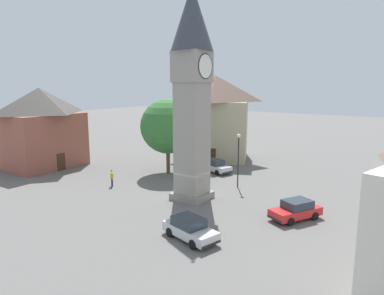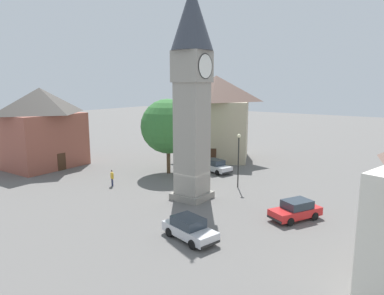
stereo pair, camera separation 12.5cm
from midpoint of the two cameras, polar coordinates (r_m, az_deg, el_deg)
The scene contains 10 objects.
ground_plane at distance 32.52m, azimuth 0.11°, elevation -8.29°, with size 200.00×200.00×0.00m, color #605E5B.
clock_tower at distance 30.85m, azimuth 0.12°, elevation 11.44°, with size 3.65×3.65×18.84m.
car_blue_kerb at distance 41.89m, azimuth 3.91°, elevation -3.01°, with size 2.79×4.44×1.53m.
car_silver_kerb at distance 28.68m, azimuth 16.63°, elevation -9.70°, with size 4.44×3.40×1.53m.
car_red_corner at distance 24.22m, azimuth -0.28°, elevation -13.03°, with size 2.65×4.42×1.53m.
pedestrian at distance 36.98m, azimuth -12.77°, elevation -4.63°, with size 0.33×0.53×1.69m.
tree at distance 40.60m, azimuth -3.82°, elevation 3.46°, with size 6.32×6.32×8.73m.
building_terrace_right at distance 49.06m, azimuth 3.98°, elevation 5.00°, with size 11.22×11.70×11.53m.
building_corner_back at distance 47.80m, azimuth -23.12°, elevation 3.09°, with size 9.37×7.63×9.94m.
lamp_post at distance 35.38m, azimuth 7.68°, elevation -0.80°, with size 0.36×0.36×5.48m.
Camera 2 is at (-25.09, -17.93, 10.32)m, focal length 32.81 mm.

